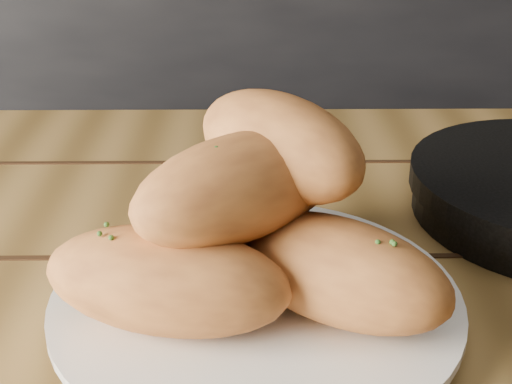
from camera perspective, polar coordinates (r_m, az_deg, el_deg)
counter at (r=1.75m, az=17.49°, el=4.19°), size 2.80×0.60×0.90m
plate at (r=0.53m, az=0.02°, el=-8.87°), size 0.30×0.30×0.02m
bread_rolls at (r=0.49m, az=-0.17°, el=-2.19°), size 0.29×0.25×0.14m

